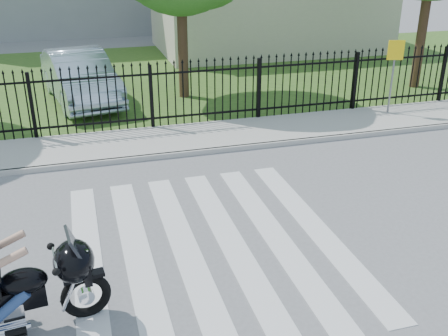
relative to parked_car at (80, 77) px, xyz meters
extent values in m
plane|color=slate|center=(1.74, -9.32, -0.81)|extent=(120.00, 120.00, 0.00)
cube|color=#ADAAA3|center=(1.74, -4.32, -0.75)|extent=(40.00, 2.00, 0.12)
cube|color=#ADAAA3|center=(1.74, -5.32, -0.75)|extent=(40.00, 0.12, 0.12)
cube|color=#2F541C|center=(1.74, 2.68, -0.80)|extent=(40.00, 12.00, 0.02)
cube|color=black|center=(1.74, -3.32, -0.46)|extent=(26.00, 0.04, 0.05)
cube|color=black|center=(1.74, -3.32, 0.74)|extent=(26.00, 0.04, 0.05)
cylinder|color=#382316|center=(3.24, -0.32, 1.27)|extent=(0.32, 0.32, 4.16)
cylinder|color=#382316|center=(11.24, -1.32, 1.59)|extent=(0.32, 0.32, 4.80)
cube|color=beige|center=(8.74, 6.68, 0.94)|extent=(10.00, 6.00, 3.50)
torus|color=black|center=(-0.31, -10.62, -0.49)|extent=(0.70, 0.21, 0.68)
ellipsoid|color=black|center=(-1.05, -10.71, -0.04)|extent=(0.66, 0.47, 0.33)
cube|color=silver|center=(-1.30, -10.74, -0.44)|extent=(0.43, 0.34, 0.30)
ellipsoid|color=black|center=(-0.41, -10.64, 0.10)|extent=(0.62, 0.77, 0.54)
imported|color=#AAC0D6|center=(0.00, 0.00, 0.00)|extent=(2.52, 5.04, 1.59)
cylinder|color=slate|center=(8.53, -3.97, 0.31)|extent=(0.05, 0.05, 2.00)
cube|color=yellow|center=(8.53, -3.99, 1.12)|extent=(0.45, 0.15, 0.54)
camera|label=1|loc=(-0.11, -16.75, 3.98)|focal=42.00mm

